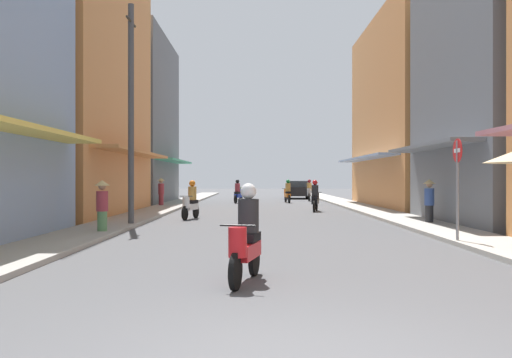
# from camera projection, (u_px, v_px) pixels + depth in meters

# --- Properties ---
(ground_plane) EXTENTS (118.17, 118.17, 0.00)m
(ground_plane) POSITION_uv_depth(u_px,v_px,m) (264.00, 211.00, 27.54)
(ground_plane) COLOR #4C4C4F
(sidewalk_left) EXTENTS (1.83, 61.71, 0.12)m
(sidewalk_left) POSITION_uv_depth(u_px,v_px,m) (159.00, 210.00, 27.54)
(sidewalk_left) COLOR #9E9991
(sidewalk_left) RESTS_ON ground
(sidewalk_right) EXTENTS (1.83, 61.71, 0.12)m
(sidewalk_right) POSITION_uv_depth(u_px,v_px,m) (369.00, 210.00, 27.53)
(sidewalk_right) COLOR #ADA89E
(sidewalk_right) RESTS_ON ground
(building_left_mid) EXTENTS (7.05, 11.72, 15.19)m
(building_left_mid) POSITION_uv_depth(u_px,v_px,m) (59.00, 46.00, 24.17)
(building_left_mid) COLOR #D88C4C
(building_left_mid) RESTS_ON ground
(building_left_far) EXTENTS (7.05, 10.37, 10.95)m
(building_left_far) POSITION_uv_depth(u_px,v_px,m) (123.00, 121.00, 35.82)
(building_left_far) COLOR slate
(building_left_far) RESTS_ON ground
(building_right_far) EXTENTS (7.05, 13.33, 10.81)m
(building_right_far) POSITION_uv_depth(u_px,v_px,m) (425.00, 113.00, 30.87)
(building_right_far) COLOR #D88C4C
(building_right_far) RESTS_ON ground
(motorbike_white) EXTENTS (0.66, 1.78, 1.58)m
(motorbike_white) POSITION_uv_depth(u_px,v_px,m) (191.00, 202.00, 21.92)
(motorbike_white) COLOR black
(motorbike_white) RESTS_ON ground
(motorbike_red) EXTENTS (0.64, 1.78, 1.58)m
(motorbike_red) POSITION_uv_depth(u_px,v_px,m) (246.00, 238.00, 8.61)
(motorbike_red) COLOR black
(motorbike_red) RESTS_ON ground
(motorbike_black) EXTENTS (0.63, 1.79, 1.58)m
(motorbike_black) POSITION_uv_depth(u_px,v_px,m) (316.00, 197.00, 26.95)
(motorbike_black) COLOR black
(motorbike_black) RESTS_ON ground
(motorbike_orange) EXTENTS (0.55, 1.81, 1.58)m
(motorbike_orange) POSITION_uv_depth(u_px,v_px,m) (288.00, 192.00, 36.61)
(motorbike_orange) COLOR black
(motorbike_orange) RESTS_ON ground
(motorbike_silver) EXTENTS (0.55, 1.81, 1.58)m
(motorbike_silver) POSITION_uv_depth(u_px,v_px,m) (310.00, 191.00, 39.60)
(motorbike_silver) COLOR black
(motorbike_silver) RESTS_ON ground
(motorbike_blue) EXTENTS (0.67, 1.77, 1.58)m
(motorbike_blue) POSITION_uv_depth(u_px,v_px,m) (239.00, 193.00, 36.10)
(motorbike_blue) COLOR black
(motorbike_blue) RESTS_ON ground
(motorbike_green) EXTENTS (0.55, 1.81, 0.96)m
(motorbike_green) POSITION_uv_depth(u_px,v_px,m) (240.00, 193.00, 42.30)
(motorbike_green) COLOR black
(motorbike_green) RESTS_ON ground
(parked_car) EXTENTS (2.06, 4.22, 1.45)m
(parked_car) POSITION_uv_depth(u_px,v_px,m) (298.00, 190.00, 44.20)
(parked_car) COLOR black
(parked_car) RESTS_ON ground
(pedestrian_midway) EXTENTS (0.44, 0.44, 1.63)m
(pedestrian_midway) POSITION_uv_depth(u_px,v_px,m) (430.00, 199.00, 18.95)
(pedestrian_midway) COLOR #262628
(pedestrian_midway) RESTS_ON ground
(pedestrian_crossing) EXTENTS (0.44, 0.44, 1.61)m
(pedestrian_crossing) POSITION_uv_depth(u_px,v_px,m) (103.00, 204.00, 15.76)
(pedestrian_crossing) COLOR #598C59
(pedestrian_crossing) RESTS_ON ground
(pedestrian_foreground) EXTENTS (0.44, 0.44, 1.68)m
(pedestrian_foreground) POSITION_uv_depth(u_px,v_px,m) (161.00, 191.00, 30.96)
(pedestrian_foreground) COLOR #99333F
(pedestrian_foreground) RESTS_ON ground
(utility_pole) EXTENTS (0.20, 1.20, 7.63)m
(utility_pole) POSITION_uv_depth(u_px,v_px,m) (131.00, 113.00, 18.47)
(utility_pole) COLOR #4C4C4F
(utility_pole) RESTS_ON ground
(street_sign_no_entry) EXTENTS (0.07, 0.60, 2.65)m
(street_sign_no_entry) POSITION_uv_depth(u_px,v_px,m) (458.00, 176.00, 13.41)
(street_sign_no_entry) COLOR gray
(street_sign_no_entry) RESTS_ON ground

